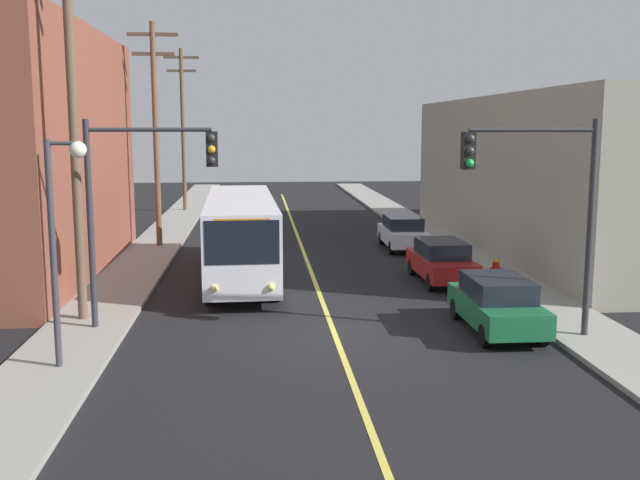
# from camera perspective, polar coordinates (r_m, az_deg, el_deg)

# --- Properties ---
(ground_plane) EXTENTS (120.00, 120.00, 0.00)m
(ground_plane) POSITION_cam_1_polar(r_m,az_deg,el_deg) (21.12, 1.21, -7.51)
(ground_plane) COLOR black
(sidewalk_left) EXTENTS (2.50, 90.00, 0.15)m
(sidewalk_left) POSITION_cam_1_polar(r_m,az_deg,el_deg) (31.13, -14.21, -2.32)
(sidewalk_left) COLOR gray
(sidewalk_left) RESTS_ON ground
(sidewalk_right) EXTENTS (2.50, 90.00, 0.15)m
(sidewalk_right) POSITION_cam_1_polar(r_m,az_deg,el_deg) (32.13, 12.24, -1.91)
(sidewalk_right) COLOR gray
(sidewalk_right) RESTS_ON ground
(lane_stripe_center) EXTENTS (0.16, 60.00, 0.01)m
(lane_stripe_center) POSITION_cam_1_polar(r_m,az_deg,el_deg) (35.72, -1.35, -0.76)
(lane_stripe_center) COLOR #D8CC4C
(lane_stripe_center) RESTS_ON ground
(building_right_warehouse) EXTENTS (12.00, 25.15, 7.37)m
(building_right_warehouse) POSITION_cam_1_polar(r_m,az_deg,el_deg) (38.53, 20.81, 4.88)
(building_right_warehouse) COLOR gray
(building_right_warehouse) RESTS_ON ground
(city_bus) EXTENTS (2.91, 12.22, 3.20)m
(city_bus) POSITION_cam_1_polar(r_m,az_deg,el_deg) (29.03, -6.20, 0.60)
(city_bus) COLOR silver
(city_bus) RESTS_ON ground
(parked_car_green) EXTENTS (1.84, 4.41, 1.62)m
(parked_car_green) POSITION_cam_1_polar(r_m,az_deg,el_deg) (22.02, 13.60, -4.81)
(parked_car_green) COLOR #196038
(parked_car_green) RESTS_ON ground
(parked_car_red) EXTENTS (1.89, 4.43, 1.62)m
(parked_car_red) POSITION_cam_1_polar(r_m,az_deg,el_deg) (28.57, 9.44, -1.59)
(parked_car_red) COLOR maroon
(parked_car_red) RESTS_ON ground
(parked_car_white) EXTENTS (1.85, 4.42, 1.62)m
(parked_car_white) POSITION_cam_1_polar(r_m,az_deg,el_deg) (36.06, 6.45, 0.62)
(parked_car_white) COLOR silver
(parked_car_white) RESTS_ON ground
(utility_pole_near) EXTENTS (2.40, 0.28, 11.40)m
(utility_pole_near) POSITION_cam_1_polar(r_m,az_deg,el_deg) (22.90, -18.68, 9.46)
(utility_pole_near) COLOR brown
(utility_pole_near) RESTS_ON sidewalk_left
(utility_pole_mid) EXTENTS (2.40, 0.28, 10.72)m
(utility_pole_mid) POSITION_cam_1_polar(r_m,az_deg,el_deg) (36.58, -12.67, 8.72)
(utility_pole_mid) COLOR brown
(utility_pole_mid) RESTS_ON sidewalk_left
(utility_pole_far) EXTENTS (2.40, 0.28, 11.10)m
(utility_pole_far) POSITION_cam_1_polar(r_m,az_deg,el_deg) (52.29, -10.62, 8.96)
(utility_pole_far) COLOR brown
(utility_pole_far) RESTS_ON sidewalk_left
(traffic_signal_left_corner) EXTENTS (3.75, 0.48, 6.00)m
(traffic_signal_left_corner) POSITION_cam_1_polar(r_m,az_deg,el_deg) (21.55, -13.57, 4.23)
(traffic_signal_left_corner) COLOR #2D2D33
(traffic_signal_left_corner) RESTS_ON sidewalk_left
(traffic_signal_right_corner) EXTENTS (3.75, 0.48, 6.00)m
(traffic_signal_right_corner) POSITION_cam_1_polar(r_m,az_deg,el_deg) (20.74, 16.60, 3.94)
(traffic_signal_right_corner) COLOR #2D2D33
(traffic_signal_right_corner) RESTS_ON sidewalk_right
(street_lamp_left) EXTENTS (0.98, 0.40, 5.50)m
(street_lamp_left) POSITION_cam_1_polar(r_m,az_deg,el_deg) (18.41, -19.52, 1.47)
(street_lamp_left) COLOR #38383D
(street_lamp_left) RESTS_ON sidewalk_left
(fire_hydrant) EXTENTS (0.44, 0.26, 0.84)m
(fire_hydrant) POSITION_cam_1_polar(r_m,az_deg,el_deg) (28.70, 13.52, -2.19)
(fire_hydrant) COLOR red
(fire_hydrant) RESTS_ON sidewalk_right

